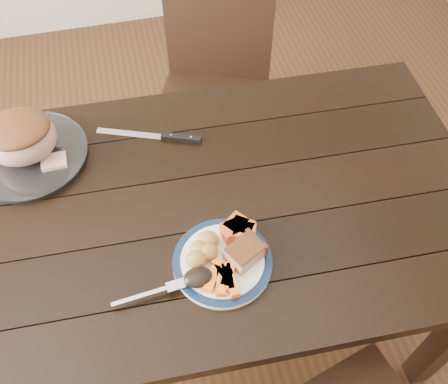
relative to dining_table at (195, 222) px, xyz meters
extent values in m
plane|color=#472B16|center=(0.00, 0.00, -0.66)|extent=(4.00, 4.00, 0.00)
cube|color=black|center=(0.00, 0.00, 0.07)|extent=(1.64, 0.97, 0.04)
cube|color=black|center=(0.74, 0.34, -0.30)|extent=(0.07, 0.07, 0.71)
cube|color=black|center=(0.40, -0.43, -0.44)|extent=(0.04, 0.04, 0.43)
cube|color=black|center=(0.19, 0.65, -0.21)|extent=(0.55, 0.55, 0.04)
cube|color=black|center=(0.27, 0.83, 0.04)|extent=(0.40, 0.20, 0.46)
cube|color=black|center=(0.42, 0.75, -0.44)|extent=(0.04, 0.04, 0.43)
cube|color=black|center=(0.28, 0.41, -0.44)|extent=(0.04, 0.04, 0.43)
cube|color=black|center=(0.09, 0.89, -0.44)|extent=(0.04, 0.04, 0.43)
cube|color=black|center=(-0.05, 0.55, -0.44)|extent=(0.04, 0.04, 0.43)
cylinder|color=white|center=(0.03, -0.20, 0.10)|extent=(0.25, 0.25, 0.02)
torus|color=#0B1C38|center=(0.03, -0.20, 0.11)|extent=(0.25, 0.25, 0.02)
cylinder|color=white|center=(-0.43, 0.27, 0.10)|extent=(0.33, 0.33, 0.02)
cube|color=tan|center=(0.09, -0.20, 0.13)|extent=(0.11, 0.10, 0.04)
ellipsoid|color=gold|center=(-0.03, -0.19, 0.13)|extent=(0.05, 0.05, 0.04)
ellipsoid|color=gold|center=(0.01, -0.15, 0.13)|extent=(0.05, 0.05, 0.04)
ellipsoid|color=gold|center=(-0.02, -0.17, 0.13)|extent=(0.05, 0.04, 0.04)
ellipsoid|color=gold|center=(0.01, -0.15, 0.13)|extent=(0.05, 0.05, 0.04)
ellipsoid|color=gold|center=(0.00, -0.18, 0.13)|extent=(0.05, 0.04, 0.04)
cube|color=orange|center=(0.04, -0.27, 0.12)|extent=(0.02, 0.07, 0.02)
cube|color=orange|center=(0.03, -0.25, 0.12)|extent=(0.03, 0.07, 0.02)
cube|color=orange|center=(0.00, -0.25, 0.12)|extent=(0.06, 0.07, 0.02)
cube|color=orange|center=(0.04, -0.25, 0.12)|extent=(0.05, 0.07, 0.02)
cube|color=orange|center=(0.02, -0.24, 0.12)|extent=(0.04, 0.07, 0.02)
cube|color=orange|center=(0.01, -0.26, 0.12)|extent=(0.04, 0.07, 0.02)
cube|color=#FA5F1B|center=(0.09, -0.12, 0.13)|extent=(0.07, 0.07, 0.04)
cube|color=#FA5F1B|center=(0.07, -0.14, 0.13)|extent=(0.06, 0.06, 0.04)
cube|color=#FA5F1B|center=(0.10, -0.14, 0.13)|extent=(0.07, 0.07, 0.04)
cube|color=#FA5F1B|center=(0.10, -0.15, 0.13)|extent=(0.07, 0.06, 0.04)
ellipsoid|color=black|center=(-0.04, -0.24, 0.13)|extent=(0.07, 0.05, 0.03)
cube|color=silver|center=(-0.18, -0.25, 0.11)|extent=(0.14, 0.02, 0.00)
cube|color=silver|center=(-0.09, -0.24, 0.11)|extent=(0.05, 0.03, 0.00)
ellipsoid|color=tan|center=(-0.43, 0.27, 0.17)|extent=(0.20, 0.17, 0.13)
cube|color=tan|center=(-0.36, 0.21, 0.12)|extent=(0.07, 0.06, 0.02)
cube|color=silver|center=(-0.14, 0.30, 0.09)|extent=(0.19, 0.09, 0.00)
cube|color=black|center=(0.01, 0.24, 0.10)|extent=(0.12, 0.06, 0.01)
camera|label=1|loc=(-0.10, -0.78, 1.19)|focal=40.00mm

